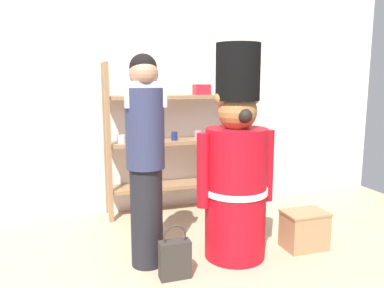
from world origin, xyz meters
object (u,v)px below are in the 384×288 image
(person_shopper, at_px, (145,156))
(shopping_bag, at_px, (175,259))
(merchandise_shelf, at_px, (174,138))
(display_crate, at_px, (304,230))
(teddy_bear_guard, at_px, (236,169))

(person_shopper, distance_m, shopping_bag, 0.83)
(merchandise_shelf, bearing_deg, display_crate, -58.43)
(merchandise_shelf, xyz_separation_m, shopping_bag, (-0.42, -1.51, -0.70))
(teddy_bear_guard, xyz_separation_m, display_crate, (0.66, -0.06, -0.60))
(merchandise_shelf, xyz_separation_m, person_shopper, (-0.58, -1.22, 0.06))
(display_crate, bearing_deg, merchandise_shelf, 121.57)
(shopping_bag, bearing_deg, display_crate, 6.75)
(shopping_bag, bearing_deg, merchandise_shelf, 74.37)
(merchandise_shelf, height_order, shopping_bag, merchandise_shelf)
(person_shopper, xyz_separation_m, shopping_bag, (0.16, -0.29, -0.76))
(display_crate, bearing_deg, teddy_bear_guard, 175.16)
(merchandise_shelf, distance_m, teddy_bear_guard, 1.32)
(person_shopper, bearing_deg, shopping_bag, -62.02)
(teddy_bear_guard, relative_size, person_shopper, 1.05)
(teddy_bear_guard, distance_m, display_crate, 0.90)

